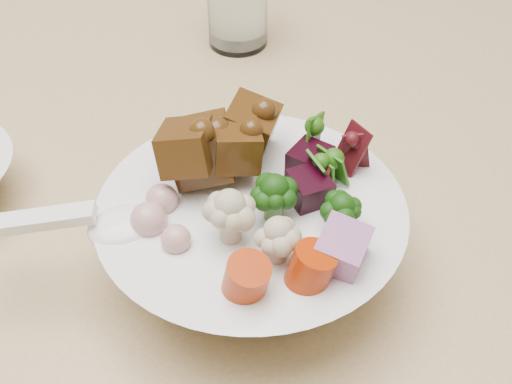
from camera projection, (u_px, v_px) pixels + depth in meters
dining_table at (354, 181)px, 0.79m from camera, size 1.95×1.34×0.84m
food_bowl at (253, 232)px, 0.56m from camera, size 0.24×0.24×0.13m
soup_spoon at (98, 225)px, 0.53m from camera, size 0.15×0.09×0.03m
water_glass at (237, 0)px, 0.81m from camera, size 0.07×0.07×0.12m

